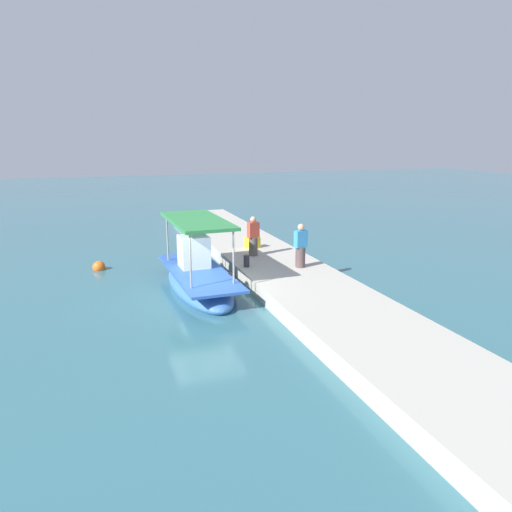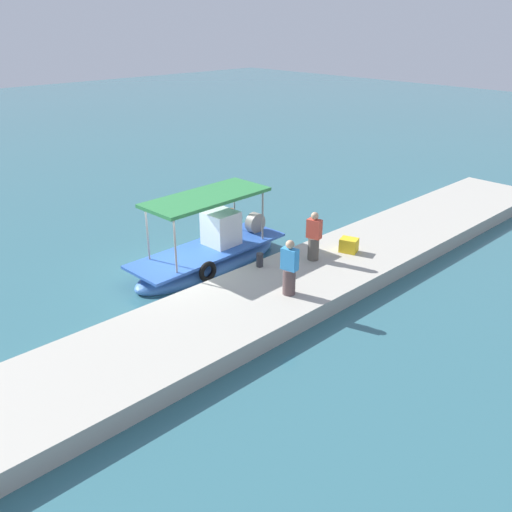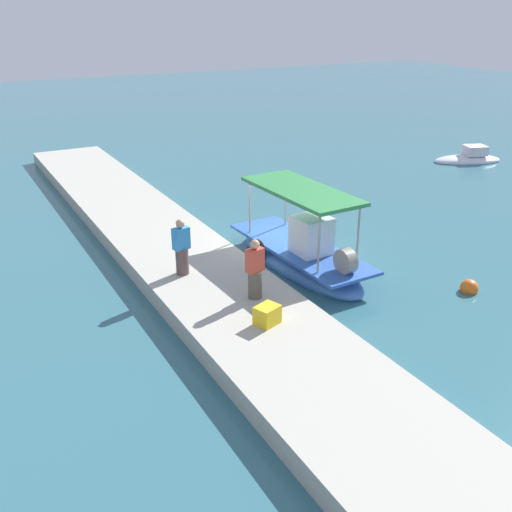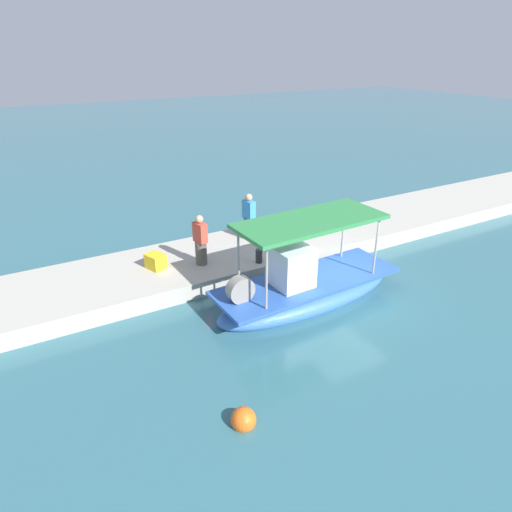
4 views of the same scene
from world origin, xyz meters
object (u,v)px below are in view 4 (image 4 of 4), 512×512
(fisherman_by_crate, at_px, (249,219))
(fisherman_near_bollard, at_px, (201,242))
(mooring_bollard, at_px, (259,256))
(marker_buoy, at_px, (243,420))
(main_fishing_boat, at_px, (305,288))
(cargo_crate, at_px, (156,261))

(fisherman_by_crate, bearing_deg, fisherman_near_bollard, 25.28)
(mooring_bollard, bearing_deg, marker_buoy, 57.30)
(fisherman_near_bollard, bearing_deg, mooring_bollard, 153.50)
(main_fishing_boat, relative_size, fisherman_near_bollard, 3.65)
(mooring_bollard, distance_m, cargo_crate, 3.51)
(mooring_bollard, bearing_deg, main_fishing_boat, 102.15)
(fisherman_near_bollard, xyz_separation_m, marker_buoy, (1.91, 6.62, -1.26))
(marker_buoy, bearing_deg, main_fishing_boat, -138.88)
(main_fishing_boat, bearing_deg, fisherman_near_bollard, -53.43)
(main_fishing_boat, xyz_separation_m, marker_buoy, (4.14, 3.61, -0.36))
(fisherman_near_bollard, height_order, cargo_crate, fisherman_near_bollard)
(fisherman_by_crate, height_order, marker_buoy, fisherman_by_crate)
(fisherman_by_crate, distance_m, mooring_bollard, 2.27)
(main_fishing_boat, relative_size, cargo_crate, 10.46)
(main_fishing_boat, height_order, cargo_crate, main_fishing_boat)
(fisherman_near_bollard, distance_m, marker_buoy, 7.00)
(main_fishing_boat, xyz_separation_m, cargo_crate, (3.70, -3.45, 0.35))
(fisherman_near_bollard, distance_m, mooring_bollard, 2.06)
(fisherman_near_bollard, height_order, marker_buoy, fisherman_near_bollard)
(fisherman_near_bollard, xyz_separation_m, cargo_crate, (1.47, -0.44, -0.55))
(main_fishing_boat, bearing_deg, mooring_bollard, -77.85)
(mooring_bollard, height_order, marker_buoy, mooring_bollard)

